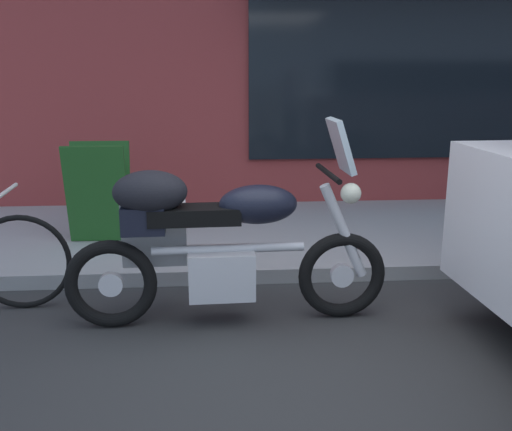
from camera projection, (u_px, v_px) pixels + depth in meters
name	position (u px, v px, depth m)	size (l,w,h in m)	color
ground_plane	(309.00, 369.00, 3.38)	(80.00, 80.00, 0.00)	#2E2E2E
touring_motorcycle	(208.00, 238.00, 3.88)	(2.18, 0.63, 1.38)	black
sandwich_board_sign	(99.00, 192.00, 5.38)	(0.55, 0.41, 0.91)	#1E511E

